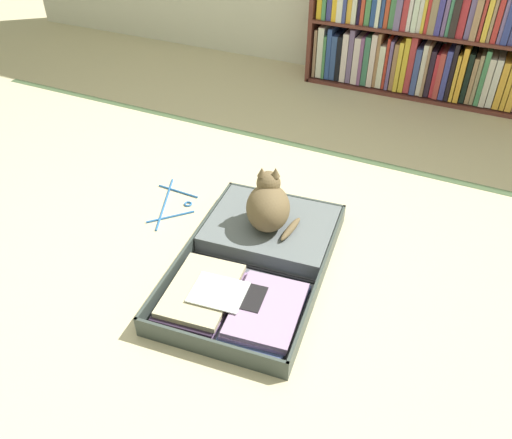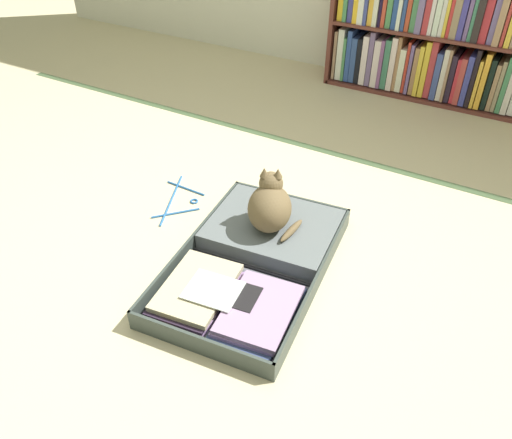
# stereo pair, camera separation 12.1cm
# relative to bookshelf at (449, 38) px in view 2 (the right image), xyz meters

# --- Properties ---
(ground_plane) EXTENTS (10.00, 10.00, 0.00)m
(ground_plane) POSITION_rel_bookshelf_xyz_m (-0.37, -2.24, -0.42)
(ground_plane) COLOR #C4B78D
(tatami_border) EXTENTS (4.80, 0.05, 0.00)m
(tatami_border) POSITION_rel_bookshelf_xyz_m (-0.37, -1.05, -0.42)
(tatami_border) COLOR #3C5032
(tatami_border) RESTS_ON ground_plane
(bookshelf) EXTENTS (1.59, 0.29, 0.88)m
(bookshelf) POSITION_rel_bookshelf_xyz_m (0.00, 0.00, 0.00)
(bookshelf) COLOR brown
(bookshelf) RESTS_ON ground_plane
(open_suitcase) EXTENTS (0.68, 1.00, 0.09)m
(open_suitcase) POSITION_rel_bookshelf_xyz_m (-0.26, -2.09, -0.38)
(open_suitcase) COLOR #353E39
(open_suitcase) RESTS_ON ground_plane
(black_cat) EXTENTS (0.27, 0.29, 0.27)m
(black_cat) POSITION_rel_bookshelf_xyz_m (-0.29, -1.92, -0.22)
(black_cat) COLOR brown
(black_cat) RESTS_ON open_suitcase
(clothes_hanger) EXTENTS (0.29, 0.40, 0.01)m
(clothes_hanger) POSITION_rel_bookshelf_xyz_m (-0.83, -1.87, -0.41)
(clothes_hanger) COLOR #265E9B
(clothes_hanger) RESTS_ON ground_plane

